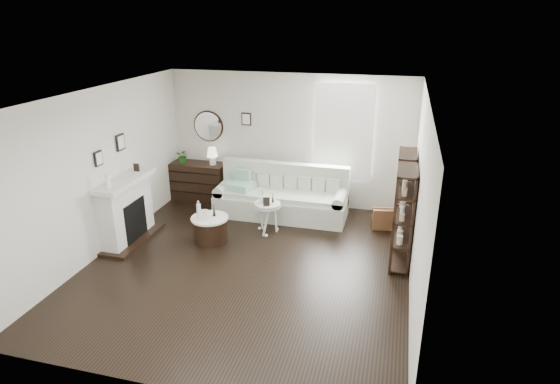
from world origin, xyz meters
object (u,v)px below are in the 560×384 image
(pedestal_table, at_px, (267,206))
(dresser, at_px, (199,181))
(sofa, at_px, (282,199))
(drum_table, at_px, (210,229))

(pedestal_table, bearing_deg, dresser, 146.38)
(sofa, distance_m, pedestal_table, 0.90)
(sofa, height_order, drum_table, sofa)
(dresser, xyz_separation_m, pedestal_table, (1.91, -1.27, 0.14))
(sofa, xyz_separation_m, pedestal_table, (-0.04, -0.88, 0.21))
(drum_table, bearing_deg, sofa, 57.14)
(sofa, relative_size, drum_table, 3.96)
(drum_table, bearing_deg, pedestal_table, 32.45)
(drum_table, xyz_separation_m, pedestal_table, (0.89, 0.56, 0.31))
(dresser, relative_size, pedestal_table, 2.04)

